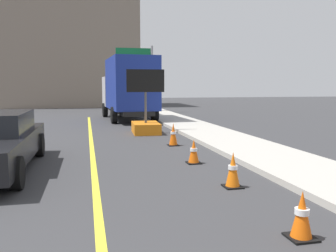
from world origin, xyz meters
TOP-DOWN VIEW (x-y plane):
  - lane_center_stripe at (0.00, 6.00)m, footprint 0.14×36.00m
  - arrow_board_trailer at (2.31, 15.52)m, footprint 1.60×1.85m
  - box_truck at (2.31, 21.61)m, footprint 2.83×6.84m
  - highway_guide_sign at (3.97, 27.27)m, footprint 2.79×0.18m
  - far_building_block at (-1.40, 38.01)m, footprint 12.56×8.20m
  - traffic_cone_near_sign at (2.58, 4.61)m, footprint 0.36×0.36m
  - traffic_cone_mid_lane at (2.66, 7.05)m, footprint 0.36×0.36m
  - traffic_cone_far_lane at (2.55, 9.33)m, footprint 0.36×0.36m
  - traffic_cone_curbside at (2.70, 12.15)m, footprint 0.36×0.36m

SIDE VIEW (x-z plane):
  - lane_center_stripe at x=0.00m, z-range 0.00..0.01m
  - traffic_cone_far_lane at x=2.55m, z-range -0.01..0.63m
  - traffic_cone_near_sign at x=2.58m, z-range -0.01..0.64m
  - traffic_cone_mid_lane at x=2.66m, z-range -0.01..0.70m
  - traffic_cone_curbside at x=2.70m, z-range -0.01..0.76m
  - arrow_board_trailer at x=2.31m, z-range -0.87..1.83m
  - box_truck at x=2.31m, z-range 0.12..3.69m
  - highway_guide_sign at x=3.97m, z-range 0.92..5.92m
  - far_building_block at x=-1.40m, z-range 0.00..10.25m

